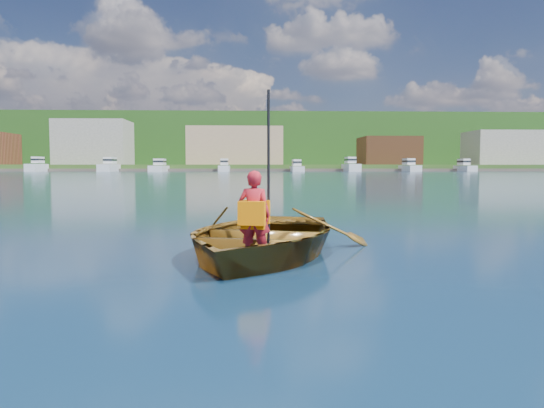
{
  "coord_description": "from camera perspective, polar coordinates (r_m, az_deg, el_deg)",
  "views": [
    {
      "loc": [
        -0.28,
        -7.08,
        1.27
      ],
      "look_at": [
        0.03,
        0.5,
        0.74
      ],
      "focal_mm": 35.0,
      "sensor_mm": 36.0,
      "label": 1
    }
  ],
  "objects": [
    {
      "name": "hillside_trees",
      "position": [
        247.24,
        -0.72,
        8.03
      ],
      "size": [
        263.17,
        87.61,
        27.13
      ],
      "color": "#382314",
      "rests_on": "ground"
    },
    {
      "name": "ground",
      "position": [
        7.2,
        -0.11,
        -6.19
      ],
      "size": [
        600.0,
        600.0,
        0.0
      ],
      "color": "#0D1941",
      "rests_on": "ground"
    },
    {
      "name": "shoreline",
      "position": [
        243.86,
        -2.33,
        6.12
      ],
      "size": [
        400.0,
        140.0,
        22.0
      ],
      "color": "#3A5A24",
      "rests_on": "ground"
    },
    {
      "name": "child_paddler",
      "position": [
        6.7,
        -1.9,
        -1.12
      ],
      "size": [
        0.47,
        0.41,
        2.15
      ],
      "color": "#A61924",
      "rests_on": "ground"
    },
    {
      "name": "marina_yachts",
      "position": [
        150.63,
        -5.55,
        4.02
      ],
      "size": [
        139.08,
        13.62,
        4.39
      ],
      "color": "silver",
      "rests_on": "ground"
    },
    {
      "name": "rowboat",
      "position": [
        7.65,
        -1.22,
        -3.49
      ],
      "size": [
        3.96,
        4.78,
        0.86
      ],
      "color": "brown",
      "rests_on": "ground"
    },
    {
      "name": "waterfront_buildings",
      "position": [
        172.36,
        -4.89,
        6.14
      ],
      "size": [
        202.0,
        16.0,
        14.0
      ],
      "color": "maroon",
      "rests_on": "ground"
    },
    {
      "name": "dock",
      "position": [
        155.24,
        0.24,
        3.68
      ],
      "size": [
        160.05,
        6.76,
        0.8
      ],
      "color": "#51463C",
      "rests_on": "ground"
    }
  ]
}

